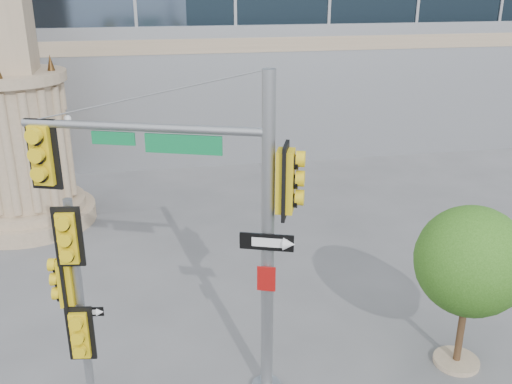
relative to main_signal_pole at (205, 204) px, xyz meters
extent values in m
plane|color=#545456|center=(0.91, 0.46, -4.01)|extent=(120.00, 120.00, 0.00)
cylinder|color=gray|center=(-5.09, 9.46, -3.76)|extent=(4.40, 4.40, 0.50)
cylinder|color=gray|center=(-5.09, 9.46, -3.36)|extent=(3.80, 3.80, 0.30)
cylinder|color=gray|center=(-5.09, 9.46, -1.21)|extent=(3.00, 3.00, 4.00)
cylinder|color=gray|center=(-5.09, 9.46, 0.94)|extent=(3.50, 3.50, 0.30)
cone|color=#472D14|center=(-3.79, 9.46, 1.34)|extent=(0.24, 0.24, 0.50)
cylinder|color=slate|center=(1.10, -0.40, -0.77)|extent=(0.24, 0.24, 6.47)
cylinder|color=slate|center=(-1.03, 0.38, 1.38)|extent=(4.30, 1.71, 0.15)
cube|color=#0D743C|center=(-0.33, 0.10, 1.11)|extent=(1.33, 0.53, 0.34)
cube|color=yellow|center=(-2.85, 1.05, 0.79)|extent=(0.66, 0.49, 1.35)
cube|color=yellow|center=(1.38, -0.51, 0.52)|extent=(0.49, 0.66, 1.35)
cube|color=black|center=(1.04, -0.54, -0.61)|extent=(0.94, 0.37, 0.32)
cube|color=#990F0E|center=(1.04, -0.54, -1.37)|extent=(0.33, 0.15, 0.50)
cylinder|color=slate|center=(-2.34, -0.26, -1.82)|extent=(0.16, 0.16, 4.38)
cube|color=yellow|center=(-2.37, -0.45, -0.24)|extent=(0.51, 0.31, 1.09)
cube|color=yellow|center=(-2.53, -0.23, -1.21)|extent=(0.31, 0.51, 1.09)
cube|color=yellow|center=(-2.37, -0.45, -2.17)|extent=(0.51, 0.31, 1.09)
cube|color=black|center=(-2.20, -0.39, -1.78)|extent=(0.54, 0.11, 0.18)
cylinder|color=gray|center=(5.32, -0.37, -3.95)|extent=(0.98, 0.98, 0.11)
cylinder|color=#382314|center=(5.32, -0.37, -3.03)|extent=(0.15, 0.15, 1.95)
sphere|color=#244F12|center=(5.32, -0.37, -1.51)|extent=(2.28, 2.28, 2.28)
sphere|color=#244F12|center=(5.81, -0.10, -1.84)|extent=(1.41, 1.41, 1.41)
sphere|color=#244F12|center=(4.94, -0.65, -1.78)|extent=(1.19, 1.19, 1.19)
camera|label=1|loc=(-0.92, -9.63, 3.88)|focal=40.00mm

